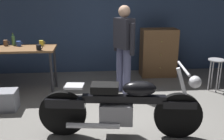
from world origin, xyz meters
TOP-DOWN VIEW (x-y plane):
  - ground_plane at (0.00, 0.00)m, footprint 12.00×12.00m
  - back_wall at (0.00, 2.80)m, footprint 8.00×0.12m
  - workbench at (-1.65, 1.45)m, footprint 1.30×0.64m
  - motorcycle at (0.05, -0.28)m, footprint 2.18×0.62m
  - person_standing at (0.29, 1.34)m, footprint 0.39×0.50m
  - shop_stool at (2.10, 1.25)m, footprint 0.32×0.32m
  - wooden_dresser at (1.22, 2.30)m, footprint 0.80×0.47m
  - storage_bin at (-1.80, 0.70)m, footprint 0.44×0.32m
  - mug_yellow_tall at (-1.28, 1.61)m, footprint 0.12×0.08m
  - mug_blue_enamel at (-1.70, 1.61)m, footprint 0.12×0.08m
  - mug_black_matte at (-1.26, 1.21)m, footprint 0.12×0.09m
  - mug_brown_stoneware at (-1.96, 1.66)m, footprint 0.12×0.08m
  - bottle at (-1.82, 1.69)m, footprint 0.06×0.06m

SIDE VIEW (x-z plane):
  - ground_plane at x=0.00m, z-range 0.00..0.00m
  - storage_bin at x=-1.80m, z-range 0.00..0.34m
  - motorcycle at x=0.05m, z-range -0.05..0.95m
  - shop_stool at x=2.10m, z-range 0.18..0.82m
  - wooden_dresser at x=1.22m, z-range 0.00..1.10m
  - workbench at x=-1.65m, z-range 0.34..1.24m
  - person_standing at x=0.29m, z-range 0.09..1.76m
  - mug_black_matte at x=-1.26m, z-range 0.90..1.00m
  - mug_blue_enamel at x=-1.70m, z-range 0.90..1.00m
  - mug_yellow_tall at x=-1.28m, z-range 0.90..1.00m
  - mug_brown_stoneware at x=-1.96m, z-range 0.90..1.01m
  - bottle at x=-1.82m, z-range 0.88..1.12m
  - back_wall at x=0.00m, z-range 0.00..3.10m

